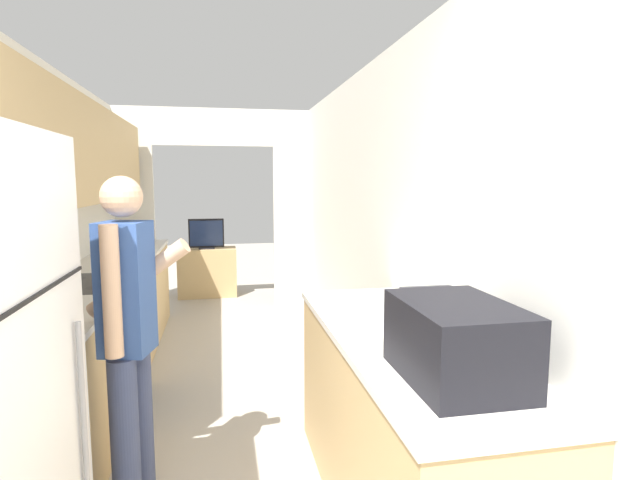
{
  "coord_description": "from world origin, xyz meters",
  "views": [
    {
      "loc": [
        0.07,
        -0.91,
        1.64
      ],
      "look_at": [
        0.99,
        3.74,
        1.06
      ],
      "focal_mm": 28.0,
      "sensor_mm": 36.0,
      "label": 1
    }
  ],
  "objects_px": {
    "television": "(206,234)",
    "range_oven": "(89,347)",
    "tv_cabinet": "(208,272)",
    "suitcase": "(456,341)",
    "person": "(128,339)"
  },
  "relations": [
    {
      "from": "person",
      "to": "television",
      "type": "distance_m",
      "value": 4.69
    },
    {
      "from": "range_oven",
      "to": "suitcase",
      "type": "distance_m",
      "value": 2.76
    },
    {
      "from": "suitcase",
      "to": "tv_cabinet",
      "type": "bearing_deg",
      "value": 100.34
    },
    {
      "from": "range_oven",
      "to": "tv_cabinet",
      "type": "distance_m",
      "value": 3.57
    },
    {
      "from": "suitcase",
      "to": "tv_cabinet",
      "type": "distance_m",
      "value": 5.69
    },
    {
      "from": "suitcase",
      "to": "tv_cabinet",
      "type": "relative_size",
      "value": 0.69
    },
    {
      "from": "range_oven",
      "to": "suitcase",
      "type": "relative_size",
      "value": 1.93
    },
    {
      "from": "tv_cabinet",
      "to": "television",
      "type": "height_order",
      "value": "television"
    },
    {
      "from": "person",
      "to": "range_oven",
      "type": "bearing_deg",
      "value": 35.23
    },
    {
      "from": "television",
      "to": "suitcase",
      "type": "bearing_deg",
      "value": -79.58
    },
    {
      "from": "television",
      "to": "range_oven",
      "type": "bearing_deg",
      "value": -101.86
    },
    {
      "from": "suitcase",
      "to": "television",
      "type": "height_order",
      "value": "suitcase"
    },
    {
      "from": "range_oven",
      "to": "person",
      "type": "height_order",
      "value": "person"
    },
    {
      "from": "range_oven",
      "to": "television",
      "type": "bearing_deg",
      "value": 78.14
    },
    {
      "from": "tv_cabinet",
      "to": "television",
      "type": "distance_m",
      "value": 0.55
    }
  ]
}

